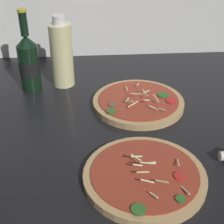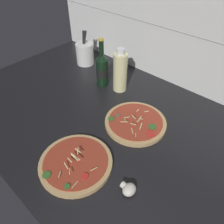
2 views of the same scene
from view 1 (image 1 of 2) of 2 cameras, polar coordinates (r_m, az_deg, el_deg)
counter_slab at (r=94.68cm, az=-0.14°, el=-1.68°), size 160.00×90.00×2.50cm
pizza_near at (r=74.48cm, az=5.44°, el=-10.53°), size 26.28×26.28×5.36cm
pizza_far at (r=99.64cm, az=4.40°, el=1.62°), size 26.31×26.31×4.71cm
beer_bottle at (r=107.96cm, az=-13.67°, el=8.05°), size 6.26×6.26×25.18cm
oil_bottle at (r=108.71cm, az=-8.36°, el=9.48°), size 6.96×6.96×22.39cm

